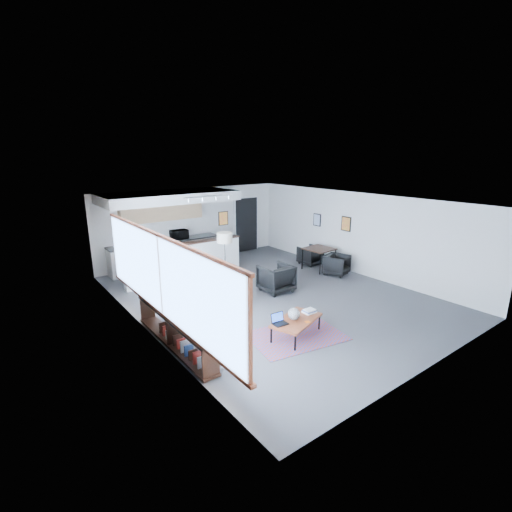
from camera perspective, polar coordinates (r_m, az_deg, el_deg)
room at (r=9.85m, az=2.35°, el=0.99°), size 7.02×9.02×2.62m
window at (r=7.35m, az=-14.43°, el=-3.33°), size 0.10×5.95×1.66m
console at (r=7.72m, az=-12.29°, el=-11.37°), size 0.35×3.00×0.80m
kitchenette at (r=12.34m, az=-13.03°, el=3.93°), size 4.20×1.96×2.60m
doorway at (r=14.70m, az=-1.56°, el=4.94°), size 1.10×0.12×2.15m
track_light at (r=11.10m, az=-7.26°, el=8.96°), size 1.60×0.07×0.15m
wall_art_lower at (r=12.48m, az=13.69°, el=4.83°), size 0.03×0.38×0.48m
wall_art_upper at (r=13.34m, az=9.38°, el=5.51°), size 0.03×0.34×0.44m
kilim_rug at (r=8.14m, az=6.16°, el=-12.12°), size 2.17×1.67×0.01m
coffee_table at (r=7.98m, az=6.24°, el=-9.85°), size 1.35×1.00×0.39m
laptop at (r=7.74m, az=3.52°, el=-9.86°), size 0.31×0.26×0.22m
ceramic_pot at (r=7.89m, az=5.86°, el=-8.86°), size 0.26×0.26×0.26m
book_stack at (r=8.30m, az=8.21°, el=-8.36°), size 0.28×0.23×0.09m
coaster at (r=7.88m, az=7.92°, el=-10.00°), size 0.13×0.13×0.01m
armchair_left at (r=9.55m, az=-5.67°, el=-5.02°), size 0.96×0.91×0.87m
armchair_right at (r=10.42m, az=3.11°, el=-3.22°), size 0.84×0.79×0.85m
floor_lamp at (r=10.76m, az=-4.85°, el=2.54°), size 0.58×0.58×1.57m
dining_table at (r=12.48m, az=9.69°, el=0.90°), size 0.93×0.93×0.73m
dining_chair_near at (r=12.14m, az=12.31°, el=-1.42°), size 0.75×0.73×0.62m
dining_chair_far at (r=13.15m, az=8.31°, el=0.05°), size 0.61×0.58×0.60m
microwave at (r=12.99m, az=-11.74°, el=3.41°), size 0.57×0.32×0.38m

